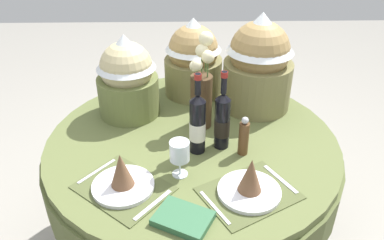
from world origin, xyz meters
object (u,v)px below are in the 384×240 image
at_px(place_setting_left, 122,179).
at_px(flower_vase, 202,89).
at_px(dining_table, 192,162).
at_px(gift_tub_back_right, 259,59).
at_px(wine_bottle_left, 222,120).
at_px(place_setting_right, 250,184).
at_px(book_on_table, 183,218).
at_px(wine_glass_left, 180,152).
at_px(pepper_mill, 244,137).
at_px(gift_tub_back_centre, 193,55).
at_px(wine_bottle_centre, 197,123).
at_px(gift_tub_back_left, 127,74).

relative_size(place_setting_left, flower_vase, 0.95).
xyz_separation_m(dining_table, gift_tub_back_right, (0.34, 0.30, 0.39)).
distance_m(wine_bottle_left, gift_tub_back_right, 0.44).
bearing_deg(place_setting_right, book_on_table, -151.63).
height_order(flower_vase, wine_glass_left, flower_vase).
xyz_separation_m(dining_table, book_on_table, (-0.04, -0.51, 0.15)).
relative_size(place_setting_right, book_on_table, 2.22).
distance_m(flower_vase, pepper_mill, 0.31).
distance_m(dining_table, gift_tub_back_right, 0.60).
relative_size(place_setting_left, gift_tub_back_right, 0.87).
distance_m(dining_table, book_on_table, 0.53).
xyz_separation_m(dining_table, gift_tub_back_centre, (0.02, 0.46, 0.35)).
bearing_deg(flower_vase, wine_glass_left, -105.19).
bearing_deg(wine_glass_left, wine_bottle_centre, 65.12).
bearing_deg(place_setting_right, gift_tub_back_left, 129.92).
bearing_deg(wine_glass_left, pepper_mill, 27.00).
bearing_deg(book_on_table, wine_bottle_left, 96.53).
bearing_deg(place_setting_right, gift_tub_back_right, 79.21).
height_order(wine_glass_left, gift_tub_back_right, gift_tub_back_right).
height_order(dining_table, gift_tub_back_right, gift_tub_back_right).
bearing_deg(gift_tub_back_centre, place_setting_left, -110.06).
distance_m(dining_table, flower_vase, 0.35).
relative_size(wine_bottle_centre, pepper_mill, 2.02).
bearing_deg(place_setting_left, gift_tub_back_right, 46.23).
bearing_deg(wine_bottle_centre, wine_bottle_left, 16.69).
relative_size(wine_bottle_left, gift_tub_back_centre, 0.86).
bearing_deg(place_setting_left, dining_table, 50.49).
bearing_deg(wine_bottle_centre, dining_table, 102.68).
xyz_separation_m(wine_bottle_centre, pepper_mill, (0.20, -0.02, -0.06)).
height_order(dining_table, wine_bottle_centre, wine_bottle_centre).
bearing_deg(wine_glass_left, gift_tub_back_left, 117.07).
height_order(place_setting_left, wine_bottle_left, wine_bottle_left).
xyz_separation_m(place_setting_right, wine_bottle_left, (-0.08, 0.31, 0.09)).
bearing_deg(gift_tub_back_left, wine_bottle_centre, -45.47).
relative_size(pepper_mill, gift_tub_back_left, 0.44).
distance_m(wine_bottle_left, book_on_table, 0.49).
relative_size(pepper_mill, gift_tub_back_centre, 0.43).
bearing_deg(gift_tub_back_left, dining_table, -38.35).
bearing_deg(gift_tub_back_right, pepper_mill, -105.94).
xyz_separation_m(wine_bottle_centre, wine_glass_left, (-0.08, -0.16, -0.03)).
bearing_deg(wine_bottle_centre, gift_tub_back_left, 134.53).
relative_size(wine_glass_left, gift_tub_back_right, 0.32).
distance_m(wine_bottle_centre, wine_glass_left, 0.18).
bearing_deg(gift_tub_back_right, gift_tub_back_centre, 153.92).
height_order(place_setting_right, wine_bottle_left, wine_bottle_left).
bearing_deg(gift_tub_back_left, wine_glass_left, -62.93).
height_order(wine_bottle_left, wine_glass_left, wine_bottle_left).
distance_m(place_setting_right, gift_tub_back_left, 0.82).
height_order(place_setting_left, gift_tub_back_centre, gift_tub_back_centre).
bearing_deg(dining_table, place_setting_left, -129.51).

